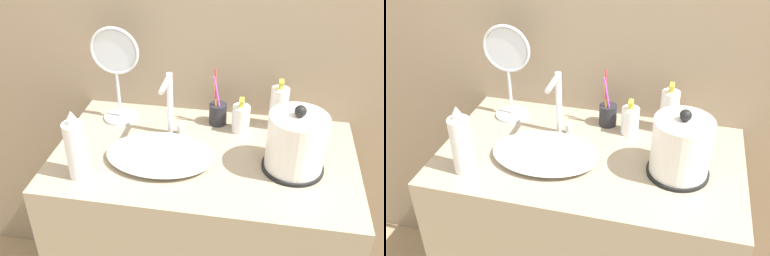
# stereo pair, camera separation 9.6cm
# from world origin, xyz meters

# --- Properties ---
(wall_back) EXTENTS (6.00, 0.04, 2.60)m
(wall_back) POSITION_xyz_m (0.00, 0.61, 1.30)
(wall_back) COLOR gray
(wall_back) RESTS_ON ground_plane
(vanity_counter) EXTENTS (1.02, 0.59, 0.89)m
(vanity_counter) POSITION_xyz_m (0.00, 0.30, 0.45)
(vanity_counter) COLOR gray
(vanity_counter) RESTS_ON ground_plane
(sink_basin) EXTENTS (0.36, 0.26, 0.04)m
(sink_basin) POSITION_xyz_m (-0.14, 0.24, 0.91)
(sink_basin) COLOR white
(sink_basin) RESTS_ON vanity_counter
(faucet) EXTENTS (0.06, 0.13, 0.24)m
(faucet) POSITION_xyz_m (-0.14, 0.39, 1.02)
(faucet) COLOR silver
(faucet) RESTS_ON vanity_counter
(electric_kettle) EXTENTS (0.20, 0.20, 0.23)m
(electric_kettle) POSITION_xyz_m (0.29, 0.27, 0.99)
(electric_kettle) COLOR black
(electric_kettle) RESTS_ON vanity_counter
(toothbrush_cup) EXTENTS (0.07, 0.07, 0.22)m
(toothbrush_cup) POSITION_xyz_m (0.02, 0.50, 0.94)
(toothbrush_cup) COLOR #232328
(toothbrush_cup) RESTS_ON vanity_counter
(lotion_bottle) EXTENTS (0.07, 0.07, 0.19)m
(lotion_bottle) POSITION_xyz_m (0.24, 0.52, 0.97)
(lotion_bottle) COLOR white
(lotion_bottle) RESTS_ON vanity_counter
(shampoo_bottle) EXTENTS (0.07, 0.07, 0.24)m
(shampoo_bottle) POSITION_xyz_m (-0.37, 0.11, 0.99)
(shampoo_bottle) COLOR white
(shampoo_bottle) RESTS_ON vanity_counter
(mouthwash_bottle) EXTENTS (0.06, 0.06, 0.14)m
(mouthwash_bottle) POSITION_xyz_m (0.11, 0.46, 0.95)
(mouthwash_bottle) COLOR white
(mouthwash_bottle) RESTS_ON vanity_counter
(vanity_mirror) EXTENTS (0.18, 0.13, 0.37)m
(vanity_mirror) POSITION_xyz_m (-0.35, 0.48, 1.10)
(vanity_mirror) COLOR silver
(vanity_mirror) RESTS_ON vanity_counter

